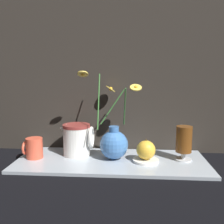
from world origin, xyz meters
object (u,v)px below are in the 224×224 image
vase_with_flowers (114,143)px  tea_glass (184,141)px  ceramic_pitcher (77,138)px  yellow_mug (34,148)px  orange_fruit (146,150)px

vase_with_flowers → tea_glass: bearing=0.4°
vase_with_flowers → ceramic_pitcher: vase_with_flowers is taller
tea_glass → ceramic_pitcher: bearing=175.3°
ceramic_pitcher → tea_glass: (0.43, -0.04, 0.01)m
vase_with_flowers → ceramic_pitcher: (-0.16, 0.04, 0.01)m
yellow_mug → orange_fruit: bearing=-2.1°
vase_with_flowers → orange_fruit: bearing=-11.9°
tea_glass → orange_fruit: bearing=-169.2°
orange_fruit → yellow_mug: bearing=177.9°
vase_with_flowers → yellow_mug: bearing=-178.2°
vase_with_flowers → tea_glass: vase_with_flowers is taller
vase_with_flowers → ceramic_pitcher: bearing=166.6°
ceramic_pitcher → orange_fruit: size_ratio=1.72×
yellow_mug → ceramic_pitcher: ceramic_pitcher is taller
vase_with_flowers → yellow_mug: (-0.33, -0.01, -0.02)m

